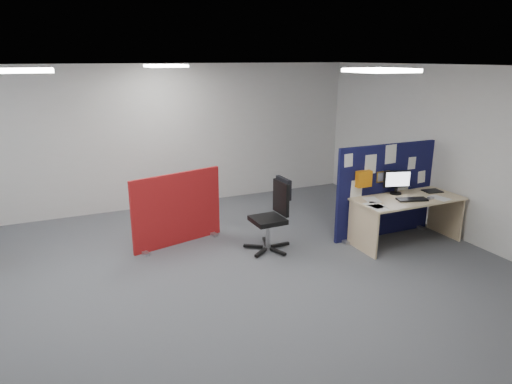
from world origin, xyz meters
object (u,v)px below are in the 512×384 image
object	(u,v)px
red_divider	(178,210)
main_desk	(405,208)
office_chair	(274,210)
navy_divider	(384,190)
monitor_main	(397,181)

from	to	relation	value
red_divider	main_desk	bearing A→B (deg)	-37.39
red_divider	office_chair	xyz separation A→B (m)	(1.27, -0.80, 0.06)
navy_divider	monitor_main	world-z (taller)	navy_divider
navy_divider	red_divider	distance (m)	3.29
red_divider	office_chair	distance (m)	1.50
navy_divider	main_desk	world-z (taller)	navy_divider
monitor_main	red_divider	bearing A→B (deg)	177.29
navy_divider	red_divider	size ratio (longest dim) A/B	1.24
monitor_main	office_chair	bearing A→B (deg)	-173.43
main_desk	red_divider	world-z (taller)	red_divider
navy_divider	monitor_main	size ratio (longest dim) A/B	4.35
main_desk	monitor_main	bearing A→B (deg)	97.29
monitor_main	main_desk	bearing A→B (deg)	-65.70
main_desk	monitor_main	size ratio (longest dim) A/B	4.04
main_desk	monitor_main	xyz separation A→B (m)	(-0.03, 0.21, 0.38)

